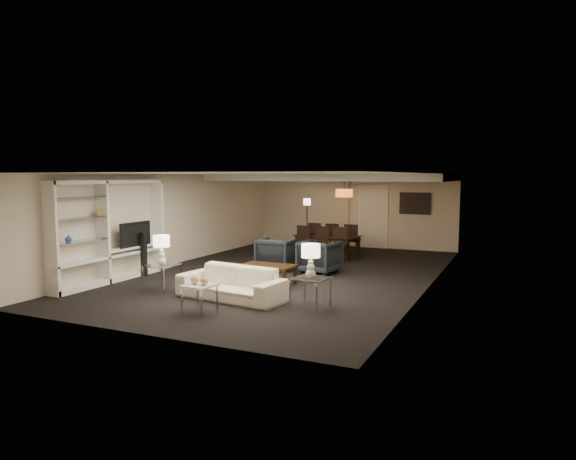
# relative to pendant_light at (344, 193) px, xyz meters

# --- Properties ---
(floor) EXTENTS (11.00, 11.00, 0.00)m
(floor) POSITION_rel_pendant_light_xyz_m (-0.30, -3.50, -1.92)
(floor) COLOR black
(floor) RESTS_ON ground
(ceiling) EXTENTS (7.00, 11.00, 0.02)m
(ceiling) POSITION_rel_pendant_light_xyz_m (-0.30, -3.50, 0.58)
(ceiling) COLOR silver
(ceiling) RESTS_ON ground
(wall_back) EXTENTS (7.00, 0.02, 2.50)m
(wall_back) POSITION_rel_pendant_light_xyz_m (-0.30, 2.00, -0.67)
(wall_back) COLOR beige
(wall_back) RESTS_ON ground
(wall_front) EXTENTS (7.00, 0.02, 2.50)m
(wall_front) POSITION_rel_pendant_light_xyz_m (-0.30, -9.00, -0.67)
(wall_front) COLOR beige
(wall_front) RESTS_ON ground
(wall_left) EXTENTS (0.02, 11.00, 2.50)m
(wall_left) POSITION_rel_pendant_light_xyz_m (-3.80, -3.50, -0.67)
(wall_left) COLOR beige
(wall_left) RESTS_ON ground
(wall_right) EXTENTS (0.02, 11.00, 2.50)m
(wall_right) POSITION_rel_pendant_light_xyz_m (3.20, -3.50, -0.67)
(wall_right) COLOR beige
(wall_right) RESTS_ON ground
(ceiling_soffit) EXTENTS (7.00, 4.00, 0.20)m
(ceiling_soffit) POSITION_rel_pendant_light_xyz_m (-0.30, 0.00, 0.48)
(ceiling_soffit) COLOR silver
(ceiling_soffit) RESTS_ON ceiling
(curtains) EXTENTS (1.50, 0.12, 2.40)m
(curtains) POSITION_rel_pendant_light_xyz_m (-1.20, 1.92, -0.72)
(curtains) COLOR beige
(curtains) RESTS_ON wall_back
(door) EXTENTS (0.90, 0.05, 2.10)m
(door) POSITION_rel_pendant_light_xyz_m (0.40, 1.97, -0.87)
(door) COLOR silver
(door) RESTS_ON wall_back
(painting) EXTENTS (0.95, 0.04, 0.65)m
(painting) POSITION_rel_pendant_light_xyz_m (1.80, 1.96, -0.37)
(painting) COLOR #142D38
(painting) RESTS_ON wall_back
(media_unit) EXTENTS (0.38, 3.40, 2.35)m
(media_unit) POSITION_rel_pendant_light_xyz_m (-3.61, -6.10, -0.74)
(media_unit) COLOR white
(media_unit) RESTS_ON wall_left
(pendant_light) EXTENTS (0.52, 0.52, 0.24)m
(pendant_light) POSITION_rel_pendant_light_xyz_m (0.00, 0.00, 0.00)
(pendant_light) COLOR #D8591E
(pendant_light) RESTS_ON ceiling_soffit
(sofa) EXTENTS (2.32, 1.16, 0.65)m
(sofa) POSITION_rel_pendant_light_xyz_m (-0.20, -6.44, -1.60)
(sofa) COLOR beige
(sofa) RESTS_ON floor
(coffee_table) EXTENTS (1.23, 0.73, 0.44)m
(coffee_table) POSITION_rel_pendant_light_xyz_m (-0.20, -4.84, -1.70)
(coffee_table) COLOR black
(coffee_table) RESTS_ON floor
(armchair_left) EXTENTS (0.93, 0.95, 0.83)m
(armchair_left) POSITION_rel_pendant_light_xyz_m (-0.80, -3.14, -1.51)
(armchair_left) COLOR black
(armchair_left) RESTS_ON floor
(armchair_right) EXTENTS (0.99, 1.01, 0.83)m
(armchair_right) POSITION_rel_pendant_light_xyz_m (0.40, -3.14, -1.51)
(armchair_right) COLOR black
(armchair_right) RESTS_ON floor
(side_table_left) EXTENTS (0.64, 0.64, 0.57)m
(side_table_left) POSITION_rel_pendant_light_xyz_m (-1.90, -6.44, -1.64)
(side_table_left) COLOR white
(side_table_left) RESTS_ON floor
(side_table_right) EXTENTS (0.68, 0.68, 0.57)m
(side_table_right) POSITION_rel_pendant_light_xyz_m (1.50, -6.44, -1.64)
(side_table_right) COLOR white
(side_table_right) RESTS_ON floor
(table_lamp_left) EXTENTS (0.36, 0.36, 0.63)m
(table_lamp_left) POSITION_rel_pendant_light_xyz_m (-1.90, -6.44, -1.04)
(table_lamp_left) COLOR white
(table_lamp_left) RESTS_ON side_table_left
(table_lamp_right) EXTENTS (0.35, 0.35, 0.63)m
(table_lamp_right) POSITION_rel_pendant_light_xyz_m (1.50, -6.44, -1.04)
(table_lamp_right) COLOR beige
(table_lamp_right) RESTS_ON side_table_right
(marble_table) EXTENTS (0.55, 0.55, 0.51)m
(marble_table) POSITION_rel_pendant_light_xyz_m (-0.20, -7.54, -1.67)
(marble_table) COLOR white
(marble_table) RESTS_ON floor
(gold_gourd_a) EXTENTS (0.16, 0.16, 0.16)m
(gold_gourd_a) POSITION_rel_pendant_light_xyz_m (-0.30, -7.54, -1.33)
(gold_gourd_a) COLOR #D9B873
(gold_gourd_a) RESTS_ON marble_table
(gold_gourd_b) EXTENTS (0.14, 0.14, 0.14)m
(gold_gourd_b) POSITION_rel_pendant_light_xyz_m (-0.10, -7.54, -1.34)
(gold_gourd_b) COLOR tan
(gold_gourd_b) RESTS_ON marble_table
(television) EXTENTS (1.02, 0.13, 0.59)m
(television) POSITION_rel_pendant_light_xyz_m (-3.58, -5.43, -0.87)
(television) COLOR black
(television) RESTS_ON media_unit
(vase_blue) EXTENTS (0.16, 0.16, 0.16)m
(vase_blue) POSITION_rel_pendant_light_xyz_m (-3.61, -7.32, -0.78)
(vase_blue) COLOR #264FA6
(vase_blue) RESTS_ON media_unit
(vase_amber) EXTENTS (0.15, 0.15, 0.16)m
(vase_amber) POSITION_rel_pendant_light_xyz_m (-3.61, -6.45, -0.28)
(vase_amber) COLOR #BA843E
(vase_amber) RESTS_ON media_unit
(floor_speaker) EXTENTS (0.12, 0.12, 1.08)m
(floor_speaker) POSITION_rel_pendant_light_xyz_m (-3.37, -5.28, -1.38)
(floor_speaker) COLOR black
(floor_speaker) RESTS_ON floor
(dining_table) EXTENTS (1.99, 1.27, 0.66)m
(dining_table) POSITION_rel_pendant_light_xyz_m (-0.33, -0.60, -1.59)
(dining_table) COLOR black
(dining_table) RESTS_ON floor
(chair_nl) EXTENTS (0.49, 0.49, 0.97)m
(chair_nl) POSITION_rel_pendant_light_xyz_m (-0.93, -1.25, -1.43)
(chair_nl) COLOR black
(chair_nl) RESTS_ON floor
(chair_nm) EXTENTS (0.50, 0.50, 0.97)m
(chair_nm) POSITION_rel_pendant_light_xyz_m (-0.33, -1.25, -1.43)
(chair_nm) COLOR black
(chair_nm) RESTS_ON floor
(chair_nr) EXTENTS (0.51, 0.51, 0.97)m
(chair_nr) POSITION_rel_pendant_light_xyz_m (0.27, -1.25, -1.43)
(chair_nr) COLOR black
(chair_nr) RESTS_ON floor
(chair_fl) EXTENTS (0.46, 0.46, 0.97)m
(chair_fl) POSITION_rel_pendant_light_xyz_m (-0.93, 0.05, -1.43)
(chair_fl) COLOR black
(chair_fl) RESTS_ON floor
(chair_fm) EXTENTS (0.45, 0.45, 0.97)m
(chair_fm) POSITION_rel_pendant_light_xyz_m (-0.33, 0.05, -1.43)
(chair_fm) COLOR black
(chair_fm) RESTS_ON floor
(chair_fr) EXTENTS (0.47, 0.47, 0.97)m
(chair_fr) POSITION_rel_pendant_light_xyz_m (0.27, 0.05, -1.43)
(chair_fr) COLOR black
(chair_fr) RESTS_ON floor
(floor_lamp) EXTENTS (0.27, 0.27, 1.69)m
(floor_lamp) POSITION_rel_pendant_light_xyz_m (-1.61, 0.92, -1.07)
(floor_lamp) COLOR black
(floor_lamp) RESTS_ON floor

